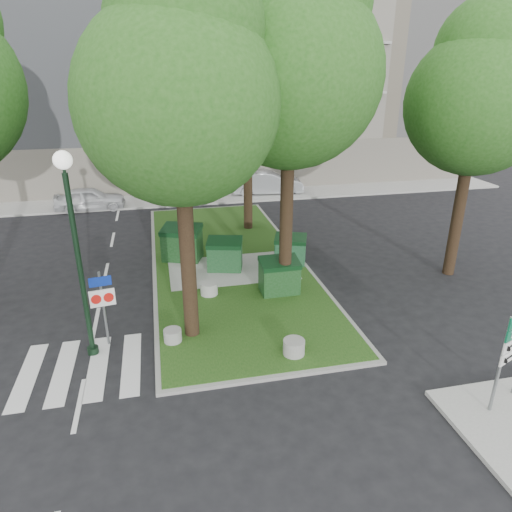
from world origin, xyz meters
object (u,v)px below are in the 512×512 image
object	(u,v)px
traffic_sign_pole	(102,299)
car_white	(90,199)
bollard_right	(294,347)
dumpster_c	(279,276)
street_lamp	(75,234)
car_silver	(267,183)
tree_median_near_left	(180,83)
tree_median_mid	(183,87)
dumpster_b	(225,255)
tree_median_near_right	(293,56)
litter_bin	(286,243)
bollard_mid	(209,289)
dumpster_a	(182,243)
dumpster_d	(290,250)
tree_median_far	(249,52)
bollard_left	(173,335)
tree_street_right	(481,89)

from	to	relation	value
traffic_sign_pole	car_white	distance (m)	15.04
car_white	traffic_sign_pole	bearing A→B (deg)	-175.40
bollard_right	car_white	bearing A→B (deg)	113.56
dumpster_c	street_lamp	xyz separation A→B (m)	(-6.23, -2.44, 2.91)
car_silver	tree_median_near_left	bearing A→B (deg)	164.44
tree_median_near_left	street_lamp	xyz separation A→B (m)	(-2.97, -0.34, -3.66)
car_white	bollard_right	bearing A→B (deg)	-159.79
tree_median_mid	car_white	distance (m)	11.72
dumpster_b	tree_median_near_right	bearing A→B (deg)	-39.62
bollard_right	litter_bin	xyz separation A→B (m)	(1.97, 7.76, 0.11)
dumpster_c	bollard_mid	world-z (taller)	dumpster_c
dumpster_a	dumpster_d	distance (m)	4.57
street_lamp	traffic_sign_pole	size ratio (longest dim) A/B	2.45
tree_median_mid	bollard_mid	distance (m)	7.78
dumpster_d	bollard_right	bearing A→B (deg)	-84.76
tree_median_near_right	dumpster_c	distance (m)	7.25
tree_median_far	car_white	xyz separation A→B (m)	(-8.35, 5.43, -7.65)
tree_median_near_left	traffic_sign_pole	world-z (taller)	tree_median_near_left
tree_median_mid	dumpster_b	distance (m)	6.64
traffic_sign_pole	dumpster_b	bearing A→B (deg)	37.64
dumpster_c	car_silver	xyz separation A→B (m)	(2.99, 14.12, 0.03)
litter_bin	dumpster_c	bearing A→B (deg)	-109.27
traffic_sign_pole	car_white	xyz separation A→B (m)	(-2.08, 14.87, -0.85)
bollard_left	car_white	size ratio (longest dim) A/B	0.14
dumpster_a	traffic_sign_pole	size ratio (longest dim) A/B	0.80
dumpster_c	dumpster_d	xyz separation A→B (m)	(1.16, 2.51, -0.04)
street_lamp	tree_median_far	bearing A→B (deg)	55.86
tree_median_near_left	tree_street_right	distance (m)	10.80
tree_median_near_left	traffic_sign_pole	bearing A→B (deg)	178.68
traffic_sign_pole	dumpster_a	bearing A→B (deg)	57.01
tree_street_right	litter_bin	bearing A→B (deg)	149.43
tree_median_near_right	litter_bin	xyz separation A→B (m)	(1.11, 3.98, -7.54)
tree_street_right	dumpster_c	xyz separation A→B (m)	(-7.24, -0.40, -6.24)
dumpster_b	tree_street_right	bearing A→B (deg)	1.41
dumpster_a	bollard_right	world-z (taller)	dumpster_a
dumpster_a	bollard_left	size ratio (longest dim) A/B	3.56
tree_median_mid	traffic_sign_pole	bearing A→B (deg)	-115.52
bollard_mid	car_white	distance (m)	13.61
dumpster_b	bollard_mid	world-z (taller)	dumpster_b
car_white	car_silver	world-z (taller)	car_silver
dumpster_d	litter_bin	xyz separation A→B (m)	(0.20, 1.37, -0.25)
tree_street_right	dumpster_d	distance (m)	9.00
dumpster_a	car_white	size ratio (longest dim) A/B	0.48
dumpster_a	bollard_right	distance (m)	8.19
dumpster_d	street_lamp	size ratio (longest dim) A/B	0.26
bollard_left	dumpster_a	bearing A→B (deg)	83.32
dumpster_a	car_silver	size ratio (longest dim) A/B	0.41
dumpster_c	car_white	world-z (taller)	dumpster_c
litter_bin	street_lamp	bearing A→B (deg)	-140.20
tree_street_right	traffic_sign_pole	distance (m)	14.38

